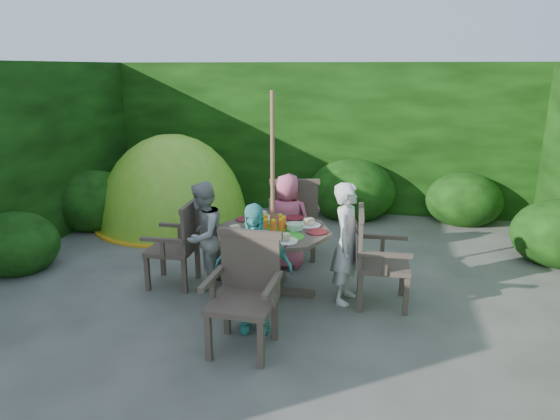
% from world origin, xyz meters
% --- Properties ---
extents(ground, '(60.00, 60.00, 0.00)m').
position_xyz_m(ground, '(0.00, 0.00, 0.00)').
color(ground, '#474540').
rests_on(ground, ground).
extents(hedge_enclosure, '(9.00, 9.00, 2.50)m').
position_xyz_m(hedge_enclosure, '(0.00, 1.33, 1.25)').
color(hedge_enclosure, black).
rests_on(hedge_enclosure, ground).
extents(patio_table, '(1.31, 1.31, 0.89)m').
position_xyz_m(patio_table, '(-0.07, 0.12, 0.63)').
color(patio_table, '#3C3027').
rests_on(patio_table, ground).
extents(parasol_pole, '(0.04, 0.04, 2.20)m').
position_xyz_m(parasol_pole, '(-0.07, 0.12, 1.10)').
color(parasol_pole, brown).
rests_on(parasol_pole, ground).
extents(garden_chair_right, '(0.55, 0.61, 0.99)m').
position_xyz_m(garden_chair_right, '(1.02, 0.09, 0.53)').
color(garden_chair_right, '#3C3027').
rests_on(garden_chair_right, ground).
extents(garden_chair_left, '(0.52, 0.58, 0.94)m').
position_xyz_m(garden_chair_left, '(-1.17, 0.14, 0.50)').
color(garden_chair_left, '#3C3027').
rests_on(garden_chair_left, ground).
extents(garden_chair_back, '(0.74, 0.69, 1.05)m').
position_xyz_m(garden_chair_back, '(-0.03, 1.21, 0.56)').
color(garden_chair_back, '#3C3027').
rests_on(garden_chair_back, ground).
extents(garden_chair_front, '(0.62, 0.56, 1.00)m').
position_xyz_m(garden_chair_front, '(-0.09, -0.97, 0.53)').
color(garden_chair_front, '#3C3027').
rests_on(garden_chair_front, ground).
extents(child_right, '(0.40, 0.53, 1.30)m').
position_xyz_m(child_right, '(0.73, 0.10, 0.65)').
color(child_right, silver).
rests_on(child_right, ground).
extents(child_left, '(0.53, 0.64, 1.23)m').
position_xyz_m(child_left, '(-0.87, 0.13, 0.61)').
color(child_left, '#A3A29E').
rests_on(child_left, ground).
extents(child_back, '(0.58, 0.38, 1.19)m').
position_xyz_m(child_back, '(-0.05, 0.92, 0.59)').
color(child_back, '#D45776').
rests_on(child_back, ground).
extents(child_front, '(0.76, 0.37, 1.25)m').
position_xyz_m(child_front, '(-0.09, -0.68, 0.63)').
color(child_front, '#4EB8B3').
rests_on(child_front, ground).
extents(dome_tent, '(2.72, 2.72, 2.84)m').
position_xyz_m(dome_tent, '(-2.19, 2.38, 0.00)').
color(dome_tent, '#79BD24').
rests_on(dome_tent, ground).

